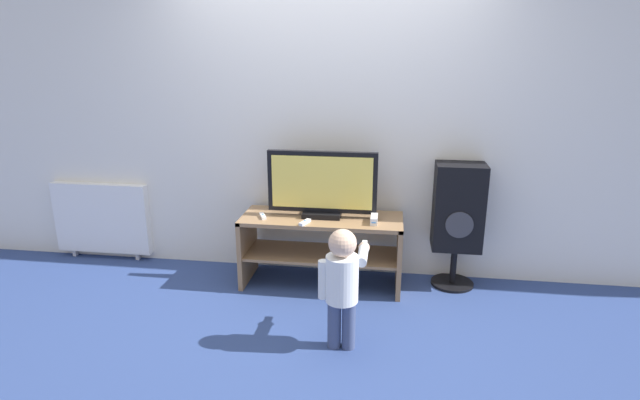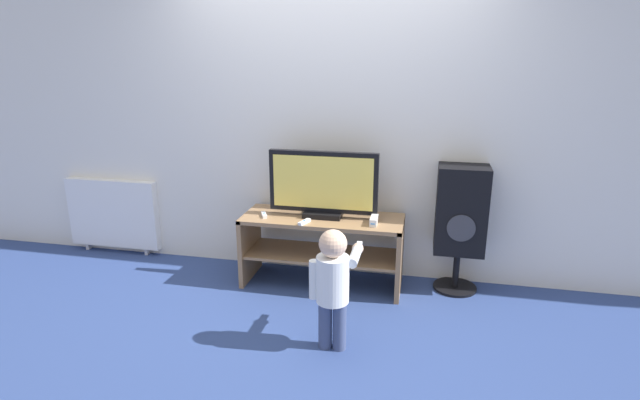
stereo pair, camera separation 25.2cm
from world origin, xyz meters
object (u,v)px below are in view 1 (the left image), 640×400
remote_primary (263,216)px  child (343,279)px  speaker_tower (458,210)px  remote_secondary (305,222)px  television (322,185)px  game_console (374,219)px  radiator (102,218)px

remote_primary → child: (0.71, -0.80, -0.11)m
speaker_tower → child: bearing=-128.3°
remote_primary → child: size_ratio=0.17×
remote_secondary → speaker_tower: bearing=14.7°
television → child: (0.25, -0.90, -0.35)m
remote_secondary → speaker_tower: (1.15, 0.30, 0.05)m
child → game_console: bearing=78.8°
remote_primary → speaker_tower: speaker_tower is taller
game_console → child: size_ratio=0.20×
remote_secondary → child: child is taller
radiator → remote_secondary: bearing=-12.3°
child → radiator: (-2.28, 1.13, -0.09)m
child → radiator: child is taller
game_console → radiator: radiator is taller
remote_secondary → remote_primary: bearing=164.1°
remote_primary → speaker_tower: bearing=7.7°
game_console → speaker_tower: speaker_tower is taller
game_console → remote_primary: size_ratio=1.22×
game_console → child: 0.83m
television → remote_primary: bearing=-168.2°
television → speaker_tower: size_ratio=0.85×
child → speaker_tower: bearing=51.7°
game_console → radiator: 2.47m
game_console → child: (-0.16, -0.80, -0.13)m
game_console → remote_primary: game_console is taller
game_console → television: bearing=166.3°
game_console → child: child is taller
remote_primary → remote_secondary: 0.37m
television → game_console: bearing=-13.7°
remote_secondary → radiator: radiator is taller
speaker_tower → radiator: 3.09m
television → child: size_ratio=1.07×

